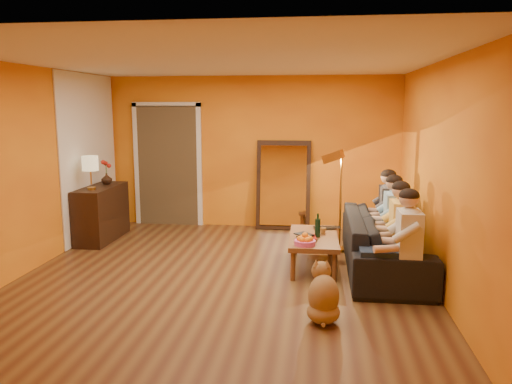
# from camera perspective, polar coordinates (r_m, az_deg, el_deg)

# --- Properties ---
(room_shell) EXTENTS (5.00, 5.50, 2.60)m
(room_shell) POSITION_cam_1_polar(r_m,az_deg,el_deg) (6.29, -3.32, 2.56)
(room_shell) COLOR brown
(room_shell) RESTS_ON ground
(white_accent) EXTENTS (0.02, 1.90, 2.58)m
(white_accent) POSITION_cam_1_polar(r_m,az_deg,el_deg) (8.39, -18.49, 3.88)
(white_accent) COLOR white
(white_accent) RESTS_ON wall_left
(doorway_recess) EXTENTS (1.06, 0.30, 2.10)m
(doorway_recess) POSITION_cam_1_polar(r_m,az_deg,el_deg) (9.06, -9.81, 3.05)
(doorway_recess) COLOR #3F2D19
(doorway_recess) RESTS_ON floor
(door_jamb_left) EXTENTS (0.08, 0.06, 2.20)m
(door_jamb_left) POSITION_cam_1_polar(r_m,az_deg,el_deg) (9.13, -13.46, 2.98)
(door_jamb_left) COLOR white
(door_jamb_left) RESTS_ON wall_back
(door_jamb_right) EXTENTS (0.08, 0.06, 2.20)m
(door_jamb_right) POSITION_cam_1_polar(r_m,az_deg,el_deg) (8.79, -6.48, 2.93)
(door_jamb_right) COLOR white
(door_jamb_right) RESTS_ON wall_back
(door_header) EXTENTS (1.22, 0.06, 0.08)m
(door_header) POSITION_cam_1_polar(r_m,az_deg,el_deg) (8.88, -10.24, 9.83)
(door_header) COLOR white
(door_header) RESTS_ON wall_back
(mirror_frame) EXTENTS (0.92, 0.27, 1.51)m
(mirror_frame) POSITION_cam_1_polar(r_m,az_deg,el_deg) (8.52, 3.15, 0.80)
(mirror_frame) COLOR black
(mirror_frame) RESTS_ON floor
(mirror_glass) EXTENTS (0.78, 0.21, 1.35)m
(mirror_glass) POSITION_cam_1_polar(r_m,az_deg,el_deg) (8.48, 3.13, 0.75)
(mirror_glass) COLOR white
(mirror_glass) RESTS_ON mirror_frame
(sideboard) EXTENTS (0.44, 1.18, 0.85)m
(sideboard) POSITION_cam_1_polar(r_m,az_deg,el_deg) (8.23, -17.22, -2.32)
(sideboard) COLOR black
(sideboard) RESTS_ON floor
(table_lamp) EXTENTS (0.24, 0.24, 0.51)m
(table_lamp) POSITION_cam_1_polar(r_m,az_deg,el_deg) (7.86, -18.37, 2.08)
(table_lamp) COLOR beige
(table_lamp) RESTS_ON sideboard
(sofa) EXTENTS (2.41, 0.94, 0.70)m
(sofa) POSITION_cam_1_polar(r_m,az_deg,el_deg) (6.68, 14.39, -5.60)
(sofa) COLOR black
(sofa) RESTS_ON floor
(coffee_table) EXTENTS (0.65, 1.23, 0.42)m
(coffee_table) POSITION_cam_1_polar(r_m,az_deg,el_deg) (6.62, 6.56, -6.76)
(coffee_table) COLOR brown
(coffee_table) RESTS_ON floor
(floor_lamp) EXTENTS (0.36, 0.31, 1.44)m
(floor_lamp) POSITION_cam_1_polar(r_m,az_deg,el_deg) (7.29, 9.63, -1.19)
(floor_lamp) COLOR #C28E38
(floor_lamp) RESTS_ON floor
(dog) EXTENTS (0.43, 0.57, 0.59)m
(dog) POSITION_cam_1_polar(r_m,az_deg,el_deg) (5.02, 7.75, -11.23)
(dog) COLOR olive
(dog) RESTS_ON floor
(person_far_left) EXTENTS (0.70, 0.44, 1.22)m
(person_far_left) POSITION_cam_1_polar(r_m,az_deg,el_deg) (5.68, 17.03, -5.75)
(person_far_left) COLOR beige
(person_far_left) RESTS_ON sofa
(person_mid_left) EXTENTS (0.70, 0.44, 1.22)m
(person_mid_left) POSITION_cam_1_polar(r_m,az_deg,el_deg) (6.21, 16.19, -4.40)
(person_mid_left) COLOR #EFBD4F
(person_mid_left) RESTS_ON sofa
(person_mid_right) EXTENTS (0.70, 0.44, 1.22)m
(person_mid_right) POSITION_cam_1_polar(r_m,az_deg,el_deg) (6.74, 15.48, -3.26)
(person_mid_right) COLOR #7BA2BF
(person_mid_right) RESTS_ON sofa
(person_far_right) EXTENTS (0.70, 0.44, 1.22)m
(person_far_right) POSITION_cam_1_polar(r_m,az_deg,el_deg) (7.27, 14.88, -2.29)
(person_far_right) COLOR #38373C
(person_far_right) RESTS_ON sofa
(fruit_bowl) EXTENTS (0.26, 0.26, 0.16)m
(fruit_bowl) POSITION_cam_1_polar(r_m,az_deg,el_deg) (6.11, 5.62, -5.33)
(fruit_bowl) COLOR #E5519F
(fruit_bowl) RESTS_ON coffee_table
(wine_bottle) EXTENTS (0.07, 0.07, 0.31)m
(wine_bottle) POSITION_cam_1_polar(r_m,az_deg,el_deg) (6.48, 7.06, -3.80)
(wine_bottle) COLOR black
(wine_bottle) RESTS_ON coffee_table
(tumbler) EXTENTS (0.10, 0.10, 0.08)m
(tumbler) POSITION_cam_1_polar(r_m,az_deg,el_deg) (6.67, 7.65, -4.42)
(tumbler) COLOR #B27F3F
(tumbler) RESTS_ON coffee_table
(laptop) EXTENTS (0.39, 0.27, 0.03)m
(laptop) POSITION_cam_1_polar(r_m,az_deg,el_deg) (6.90, 8.14, -4.18)
(laptop) COLOR black
(laptop) RESTS_ON coffee_table
(book_lower) EXTENTS (0.24, 0.27, 0.02)m
(book_lower) POSITION_cam_1_polar(r_m,az_deg,el_deg) (6.38, 4.95, -5.34)
(book_lower) COLOR black
(book_lower) RESTS_ON coffee_table
(book_mid) EXTENTS (0.23, 0.30, 0.02)m
(book_mid) POSITION_cam_1_polar(r_m,az_deg,el_deg) (6.38, 5.05, -5.13)
(book_mid) COLOR red
(book_mid) RESTS_ON book_lower
(book_upper) EXTENTS (0.28, 0.28, 0.02)m
(book_upper) POSITION_cam_1_polar(r_m,az_deg,el_deg) (6.36, 4.95, -4.99)
(book_upper) COLOR black
(book_upper) RESTS_ON book_mid
(vase) EXTENTS (0.17, 0.17, 0.18)m
(vase) POSITION_cam_1_polar(r_m,az_deg,el_deg) (8.37, -16.70, 1.47)
(vase) COLOR black
(vase) RESTS_ON sideboard
(flowers) EXTENTS (0.17, 0.17, 0.39)m
(flowers) POSITION_cam_1_polar(r_m,az_deg,el_deg) (8.34, -16.78, 3.01)
(flowers) COLOR red
(flowers) RESTS_ON vase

